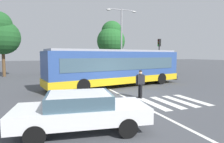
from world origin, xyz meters
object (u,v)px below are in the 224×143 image
object	(u,v)px
parked_car_silver	(108,67)
bus_stop_shelter	(157,56)
parked_car_teal	(74,68)
pedestrian_crossing_street	(140,82)
twin_arm_street_lamp	(121,35)
parked_car_black	(53,68)
traffic_light_far_corner	(159,51)
background_tree_right	(111,38)
parked_car_red	(91,67)
background_tree_left	(1,34)
city_transit_bus	(117,67)
foreground_sedan	(81,110)

from	to	relation	value
parked_car_silver	bus_stop_shelter	xyz separation A→B (m)	(5.61, -4.81, 1.65)
parked_car_teal	parked_car_silver	bearing A→B (deg)	-1.03
pedestrian_crossing_street	twin_arm_street_lamp	size ratio (longest dim) A/B	0.20
parked_car_black	parked_car_teal	size ratio (longest dim) A/B	1.00
pedestrian_crossing_street	traffic_light_far_corner	world-z (taller)	traffic_light_far_corner
pedestrian_crossing_street	background_tree_right	distance (m)	23.63
background_tree_right	parked_car_red	bearing A→B (deg)	-134.71
pedestrian_crossing_street	bus_stop_shelter	bearing A→B (deg)	52.63
parked_car_teal	background_tree_left	distance (m)	9.97
traffic_light_far_corner	bus_stop_shelter	size ratio (longest dim) A/B	0.98
city_transit_bus	parked_car_black	xyz separation A→B (m)	(-4.44, 12.70, -0.82)
bus_stop_shelter	city_transit_bus	bearing A→B (deg)	-139.25
pedestrian_crossing_street	parked_car_silver	distance (m)	17.94
background_tree_right	parked_car_teal	bearing A→B (deg)	-148.13
traffic_light_far_corner	twin_arm_street_lamp	bearing A→B (deg)	147.28
foreground_sedan	parked_car_silver	distance (m)	22.86
parked_car_teal	background_tree_right	bearing A→B (deg)	31.87
parked_car_black	background_tree_left	world-z (taller)	background_tree_left
parked_car_silver	parked_car_black	bearing A→B (deg)	-178.82
traffic_light_far_corner	background_tree_left	world-z (taller)	background_tree_left
parked_car_silver	bus_stop_shelter	bearing A→B (deg)	-40.57
city_transit_bus	bus_stop_shelter	world-z (taller)	bus_stop_shelter
parked_car_black	parked_car_silver	bearing A→B (deg)	1.18
city_transit_bus	foreground_sedan	bearing A→B (deg)	-119.41
parked_car_teal	twin_arm_street_lamp	bearing A→B (deg)	-46.15
background_tree_left	parked_car_red	bearing A→B (deg)	6.66
bus_stop_shelter	background_tree_right	size ratio (longest dim) A/B	0.53
parked_car_black	traffic_light_far_corner	world-z (taller)	traffic_light_far_corner
parked_car_teal	parked_car_silver	size ratio (longest dim) A/B	1.00
foreground_sedan	background_tree_left	bearing A→B (deg)	106.00
pedestrian_crossing_street	foreground_sedan	distance (m)	5.79
traffic_light_far_corner	parked_car_red	bearing A→B (deg)	131.60
foreground_sedan	twin_arm_street_lamp	bearing A→B (deg)	62.21
pedestrian_crossing_street	parked_car_red	bearing A→B (deg)	85.84
foreground_sedan	twin_arm_street_lamp	distance (m)	18.51
parked_car_silver	traffic_light_far_corner	bearing A→B (deg)	-63.88
pedestrian_crossing_street	bus_stop_shelter	xyz separation A→B (m)	(9.67, 12.67, 1.45)
parked_car_teal	parked_car_red	xyz separation A→B (m)	(2.48, -0.44, 0.00)
pedestrian_crossing_street	parked_car_teal	world-z (taller)	pedestrian_crossing_street
parked_car_red	traffic_light_far_corner	world-z (taller)	traffic_light_far_corner
parked_car_silver	bus_stop_shelter	distance (m)	7.57
bus_stop_shelter	background_tree_right	xyz separation A→B (m)	(-3.32, 9.62, 3.20)
traffic_light_far_corner	bus_stop_shelter	world-z (taller)	traffic_light_far_corner
city_transit_bus	twin_arm_street_lamp	distance (m)	9.12
foreground_sedan	parked_car_red	world-z (taller)	same
traffic_light_far_corner	twin_arm_street_lamp	size ratio (longest dim) A/B	0.54
parked_car_black	parked_car_red	xyz separation A→B (m)	(5.36, -0.18, 0.00)
parked_car_black	twin_arm_street_lamp	bearing A→B (deg)	-32.52
parked_car_teal	background_tree_right	xyz separation A→B (m)	(7.58, 4.71, 4.86)
city_transit_bus	background_tree_right	world-z (taller)	background_tree_right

